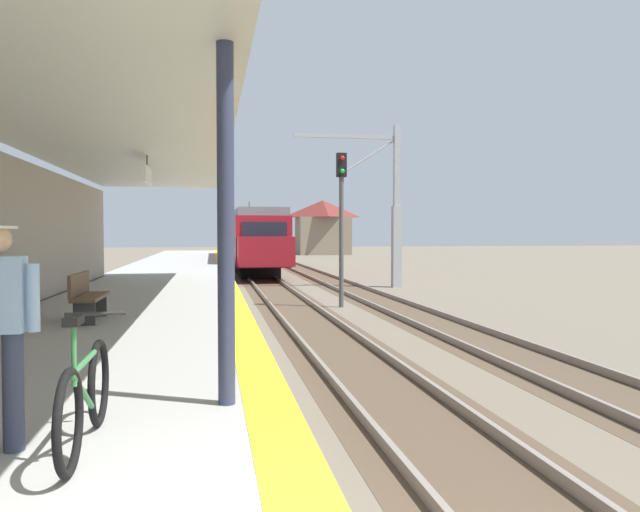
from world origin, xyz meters
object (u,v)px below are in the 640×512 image
Objects in this scene: rail_signal_post at (341,213)px; distant_trackside_house at (323,226)px; bicycle_beside_commuter at (85,396)px; catenary_pylon_far_side at (390,210)px; approaching_train at (253,238)px; platform_bench at (87,295)px.

distant_trackside_house reaches higher than rail_signal_post.
rail_signal_post reaches higher than bicycle_beside_commuter.
catenary_pylon_far_side is (9.09, 22.69, 2.31)m from bicycle_beside_commuter.
distant_trackside_house is at bearing 80.40° from rail_signal_post.
approaching_train is at bearing 84.15° from bicycle_beside_commuter.
bicycle_beside_commuter is at bearing -101.78° from distant_trackside_house.
approaching_train reaches higher than platform_bench.
catenary_pylon_far_side is 18.93m from platform_bench.
approaching_train is 33.10m from distant_trackside_house.
bicycle_beside_commuter is at bearing -95.85° from approaching_train.
catenary_pylon_far_side is 1.14× the size of distant_trackside_house.
platform_bench is (-1.33, 7.04, 0.08)m from bicycle_beside_commuter.
platform_bench is at bearing -104.32° from distant_trackside_house.
bicycle_beside_commuter is 1.14× the size of platform_bench.
catenary_pylon_far_side is at bearing 61.79° from rail_signal_post.
catenary_pylon_far_side is at bearing -66.64° from approaching_train.
distant_trackside_house is (15.25, 59.75, 1.96)m from platform_bench.
catenary_pylon_far_side is at bearing 56.35° from platform_bench.
rail_signal_post is 51.97m from distant_trackside_house.
bicycle_beside_commuter reaches higher than platform_bench.
rail_signal_post reaches higher than approaching_train.
approaching_train is 3.77× the size of rail_signal_post.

